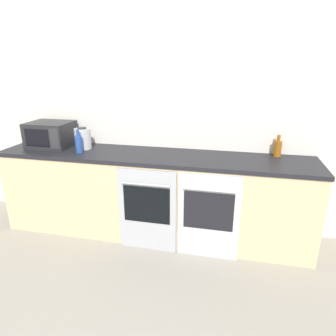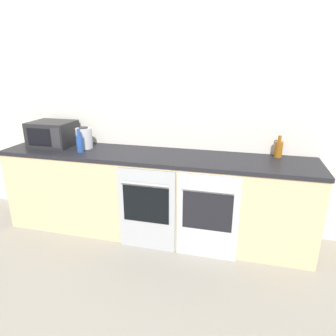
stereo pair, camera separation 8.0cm
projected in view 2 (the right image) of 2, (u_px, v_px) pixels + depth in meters
name	position (u px, v px, depth m)	size (l,w,h in m)	color
wall_back	(161.00, 112.00, 3.29)	(10.00, 0.06, 2.60)	silver
counter_back	(153.00, 194.00, 3.26)	(3.30, 0.64, 0.91)	#D1B789
oven_left	(146.00, 210.00, 2.96)	(0.58, 0.06, 0.86)	#A8AAAF
oven_right	(207.00, 217.00, 2.82)	(0.58, 0.06, 0.86)	silver
microwave	(53.00, 134.00, 3.40)	(0.47, 0.39, 0.28)	#232326
bottle_amber	(278.00, 149.00, 2.99)	(0.08, 0.08, 0.22)	#8C5114
bottle_blue	(80.00, 143.00, 3.16)	(0.07, 0.07, 0.25)	#234793
kettle	(84.00, 138.00, 3.31)	(0.18, 0.18, 0.24)	#B7BABF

